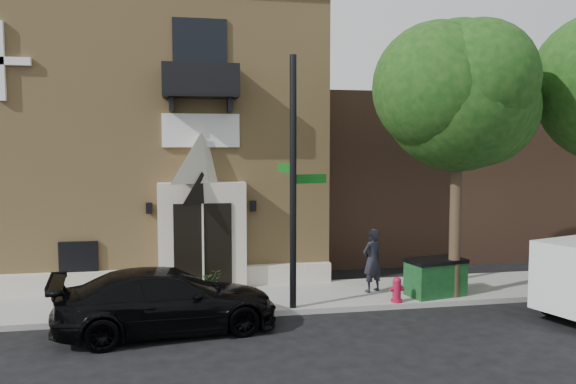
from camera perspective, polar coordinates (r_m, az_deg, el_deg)
The scene contains 11 objects.
ground at distance 14.89m, azimuth -4.27°, elevation -12.65°, with size 120.00×120.00×0.00m, color black.
sidewalk at distance 16.42m, azimuth -1.34°, elevation -10.70°, with size 42.00×3.00×0.15m, color gray.
church at distance 22.13m, azimuth -14.41°, elevation 5.06°, with size 12.20×11.01×9.30m.
neighbour_building at distance 26.84m, azimuth 19.72°, elevation 1.77°, with size 18.00×8.00×6.40m, color brown.
street_tree_left at distance 16.40m, azimuth 17.17°, elevation 9.49°, with size 4.97×4.38×7.77m.
black_sedan at distance 13.90m, azimuth -12.15°, elevation -10.75°, with size 2.13×5.24×1.52m, color black.
street_sign at distance 14.66m, azimuth 0.56°, elevation 0.96°, with size 1.18×1.03×6.62m.
fire_hydrant at distance 15.93m, azimuth 11.00°, elevation -9.71°, with size 0.40×0.32×0.70m.
dumpster at distance 16.83m, azimuth 14.75°, elevation -8.32°, with size 1.78×1.23×1.07m.
planter at distance 16.98m, azimuth -7.73°, elevation -8.83°, with size 0.59×0.51×0.66m, color #3A632A.
pedestrian_near at distance 16.78m, azimuth 8.56°, elevation -6.88°, with size 0.68×0.45×1.87m, color black.
Camera 1 is at (-1.55, -14.13, 4.43)m, focal length 35.00 mm.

